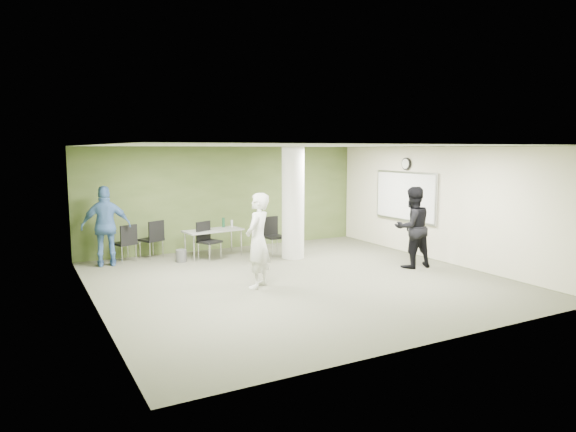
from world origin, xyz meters
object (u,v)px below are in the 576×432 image
folding_table (214,231)px  chair_back_left (126,240)px  woman_white (258,241)px  man_blue (106,226)px  man_black (412,227)px

folding_table → chair_back_left: size_ratio=1.67×
folding_table → chair_back_left: 2.14m
folding_table → woman_white: (-0.25, -3.20, 0.29)m
woman_white → man_blue: size_ratio=1.00×
man_blue → man_black: bearing=158.0°
chair_back_left → man_black: man_black is taller
folding_table → man_black: man_black is taller
woman_white → chair_back_left: bearing=-104.5°
folding_table → man_blue: man_blue is taller
folding_table → man_black: bearing=-49.9°
woman_white → man_black: woman_white is taller
folding_table → man_blue: (-2.58, 0.19, 0.29)m
chair_back_left → folding_table: bearing=149.7°
chair_back_left → man_blue: size_ratio=0.49×
folding_table → woman_white: woman_white is taller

